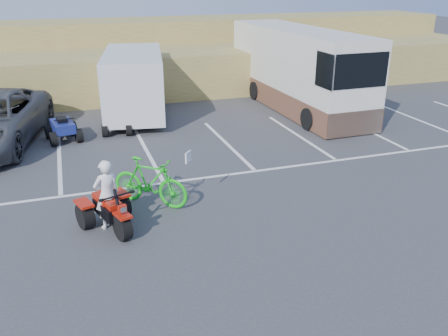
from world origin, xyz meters
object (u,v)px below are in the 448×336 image
object	(u,v)px
cargo_trailer	(134,82)
quad_atv_blue	(65,140)
green_dirt_bike	(150,182)
rv_motorhome	(296,74)
red_trike_atv	(113,229)
rider	(107,194)
quad_atv_green	(118,132)

from	to	relation	value
cargo_trailer	quad_atv_blue	xyz separation A→B (m)	(-2.85, -2.31, -1.38)
green_dirt_bike	rv_motorhome	size ratio (longest dim) A/B	0.22
green_dirt_bike	rv_motorhome	distance (m)	10.73
red_trike_atv	green_dirt_bike	size ratio (longest dim) A/B	0.77
red_trike_atv	green_dirt_bike	world-z (taller)	green_dirt_bike
quad_atv_blue	rider	bearing A→B (deg)	-92.88
rv_motorhome	quad_atv_blue	size ratio (longest dim) A/B	6.54
cargo_trailer	quad_atv_green	xyz separation A→B (m)	(-0.98, -1.98, -1.38)
rider	cargo_trailer	distance (m)	9.28
green_dirt_bike	cargo_trailer	xyz separation A→B (m)	(0.92, 8.21, 0.77)
cargo_trailer	green_dirt_bike	bearing A→B (deg)	-86.48
quad_atv_blue	rv_motorhome	bearing A→B (deg)	-0.67
red_trike_atv	rider	world-z (taller)	rider
cargo_trailer	quad_atv_green	distance (m)	2.60
rv_motorhome	quad_atv_blue	xyz separation A→B (m)	(-9.60, -1.58, -1.41)
rider	cargo_trailer	bearing A→B (deg)	-120.89
green_dirt_bike	red_trike_atv	bearing A→B (deg)	173.69
red_trike_atv	quad_atv_green	world-z (taller)	red_trike_atv
green_dirt_bike	cargo_trailer	distance (m)	8.29
rider	quad_atv_blue	distance (m)	6.83
red_trike_atv	rider	bearing A→B (deg)	90.00
red_trike_atv	quad_atv_green	bearing A→B (deg)	63.86
cargo_trailer	quad_atv_blue	world-z (taller)	cargo_trailer
green_dirt_bike	rv_motorhome	world-z (taller)	rv_motorhome
red_trike_atv	cargo_trailer	xyz separation A→B (m)	(1.96, 9.18, 1.38)
red_trike_atv	cargo_trailer	bearing A→B (deg)	59.58
quad_atv_blue	red_trike_atv	bearing A→B (deg)	-92.64
green_dirt_bike	cargo_trailer	size ratio (longest dim) A/B	0.35
green_dirt_bike	quad_atv_blue	bearing A→B (deg)	58.75
green_dirt_bike	quad_atv_blue	world-z (taller)	green_dirt_bike
quad_atv_green	rv_motorhome	bearing A→B (deg)	18.38
rider	red_trike_atv	bearing A→B (deg)	90.00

